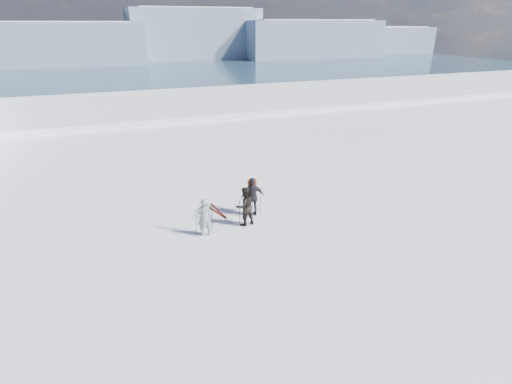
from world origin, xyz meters
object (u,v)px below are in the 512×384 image
(skier_dark, at_px, (245,206))
(skier_pack, at_px, (253,197))
(skis_loose, at_px, (217,211))
(skier_grey, at_px, (204,217))

(skier_dark, height_order, skier_pack, skier_pack)
(skis_loose, bearing_deg, skier_grey, -117.83)
(skier_grey, bearing_deg, skis_loose, -110.97)
(skier_grey, bearing_deg, skier_pack, -150.39)
(skier_grey, height_order, skier_dark, skier_dark)
(skier_pack, xyz_separation_m, skis_loose, (-1.35, 0.90, -0.83))
(skier_pack, bearing_deg, skier_dark, 62.23)
(skier_grey, distance_m, skis_loose, 2.25)
(skier_grey, height_order, skier_pack, skier_pack)
(skier_pack, bearing_deg, skier_grey, 36.24)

